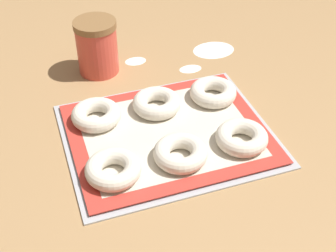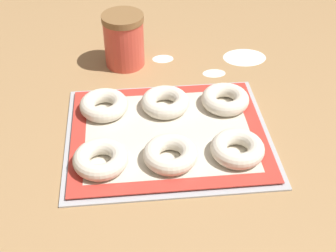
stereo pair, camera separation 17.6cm
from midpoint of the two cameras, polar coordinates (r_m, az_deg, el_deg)
name	(u,v)px [view 2 (the right image)]	position (r m, az deg, el deg)	size (l,w,h in m)	color
ground_plane	(177,141)	(0.99, 6.18, -2.18)	(2.80, 2.80, 0.00)	#A87F51
baking_tray	(168,135)	(0.99, 5.05, -1.43)	(0.43, 0.36, 0.01)	#B2B5BA
baking_mat	(168,133)	(0.99, 5.07, -1.20)	(0.41, 0.34, 0.00)	red
bagel_front_left	(100,159)	(0.90, -2.77, -4.51)	(0.11, 0.11, 0.03)	silver
bagel_front_center	(170,154)	(0.91, 5.79, -3.88)	(0.11, 0.11, 0.03)	silver
bagel_front_right	(237,149)	(0.95, 13.77, -3.11)	(0.11, 0.11, 0.03)	silver
bagel_back_left	(104,105)	(1.03, -3.07, 2.22)	(0.11, 0.11, 0.03)	silver
bagel_back_center	(165,102)	(1.04, 4.46, 2.59)	(0.11, 0.11, 0.03)	silver
bagel_back_right	(225,99)	(1.07, 11.69, 2.89)	(0.11, 0.11, 0.03)	silver
flour_canister	(124,40)	(1.19, -1.17, 10.21)	(0.10, 0.10, 0.14)	#DB4C3D
flour_patch_near	(214,73)	(1.20, 9.85, 6.13)	(0.06, 0.04, 0.00)	white
flour_patch_far	(162,58)	(1.25, 3.29, 7.97)	(0.06, 0.04, 0.00)	white
flour_patch_side	(244,57)	(1.29, 13.25, 7.95)	(0.11, 0.09, 0.00)	white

